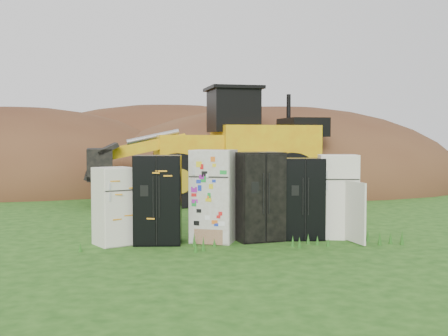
# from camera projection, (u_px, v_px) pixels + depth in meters

# --- Properties ---
(ground) EXTENTS (120.00, 120.00, 0.00)m
(ground) POSITION_uv_depth(u_px,v_px,m) (235.00, 241.00, 11.67)
(ground) COLOR #1B4412
(ground) RESTS_ON ground
(fridge_leftmost) EXTENTS (0.90, 0.88, 1.55)m
(fridge_leftmost) POSITION_uv_depth(u_px,v_px,m) (114.00, 206.00, 11.20)
(fridge_leftmost) COLOR silver
(fridge_leftmost) RESTS_ON ground
(fridge_black_side) EXTENTS (1.03, 0.86, 1.79)m
(fridge_black_side) POSITION_uv_depth(u_px,v_px,m) (158.00, 200.00, 11.33)
(fridge_black_side) COLOR black
(fridge_black_side) RESTS_ON ground
(fridge_sticker) EXTENTS (1.09, 1.05, 1.89)m
(fridge_sticker) POSITION_uv_depth(u_px,v_px,m) (214.00, 196.00, 11.56)
(fridge_sticker) COLOR silver
(fridge_sticker) RESTS_ON ground
(fridge_dark_mid) EXTENTS (1.05, 0.91, 1.84)m
(fridge_dark_mid) POSITION_uv_depth(u_px,v_px,m) (258.00, 196.00, 11.70)
(fridge_dark_mid) COLOR black
(fridge_dark_mid) RESTS_ON ground
(fridge_black_right) EXTENTS (0.95, 0.83, 1.71)m
(fridge_black_right) POSITION_uv_depth(u_px,v_px,m) (302.00, 198.00, 11.89)
(fridge_black_right) COLOR black
(fridge_black_right) RESTS_ON ground
(fridge_open_door) EXTENTS (0.97, 0.92, 1.78)m
(fridge_open_door) POSITION_uv_depth(u_px,v_px,m) (338.00, 196.00, 12.04)
(fridge_open_door) COLOR silver
(fridge_open_door) RESTS_ON ground
(wheel_loader) EXTENTS (8.10, 3.60, 3.85)m
(wheel_loader) POSITION_uv_depth(u_px,v_px,m) (205.00, 145.00, 18.65)
(wheel_loader) COLOR gold
(wheel_loader) RESTS_ON ground
(dirt_mound_right) EXTENTS (16.81, 12.33, 7.08)m
(dirt_mound_right) POSITION_uv_depth(u_px,v_px,m) (280.00, 187.00, 24.84)
(dirt_mound_right) COLOR #442416
(dirt_mound_right) RESTS_ON ground
(dirt_mound_left) EXTENTS (16.52, 12.39, 7.04)m
(dirt_mound_left) POSITION_uv_depth(u_px,v_px,m) (14.00, 187.00, 24.56)
(dirt_mound_left) COLOR #442416
(dirt_mound_left) RESTS_ON ground
(dirt_mound_back) EXTENTS (19.07, 12.71, 7.73)m
(dirt_mound_back) POSITION_uv_depth(u_px,v_px,m) (170.00, 180.00, 28.87)
(dirt_mound_back) COLOR #442416
(dirt_mound_back) RESTS_ON ground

